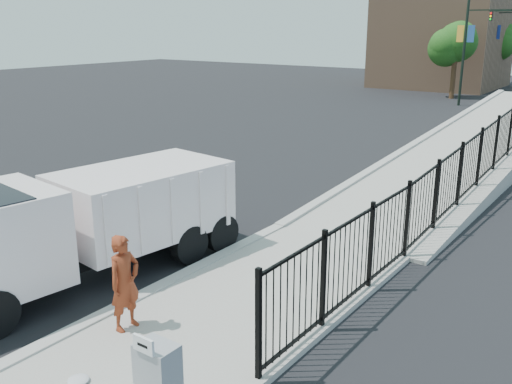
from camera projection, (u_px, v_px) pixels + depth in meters
The scene contains 14 objects.
ground at pixel (179, 282), 12.43m from camera, with size 120.00×120.00×0.00m, color black.
sidewalk at pixel (181, 348), 9.78m from camera, with size 3.55×12.00×0.12m, color #9E998E.
curb at pixel (107, 315), 10.85m from camera, with size 0.30×12.00×0.16m, color #ADAAA3.
ramp at pixel (480, 159), 23.73m from camera, with size 3.95×24.00×1.70m, color #9E998E.
iron_fence at pixel (494, 161), 19.56m from camera, with size 0.10×28.00×1.80m, color black.
truck at pixel (82, 221), 12.19m from camera, with size 3.14×7.31×2.42m.
worker at pixel (125, 283), 10.08m from camera, with size 0.65×0.42×1.77m, color maroon.
arrow_sign at pixel (144, 345), 7.24m from camera, with size 0.35×0.04×0.22m, color white.
debris at pixel (78, 380), 8.73m from camera, with size 0.34×0.34×0.08m, color silver.
light_pole_0 at pixel (470, 40), 38.12m from camera, with size 3.78×0.22×8.00m.
light_pole_2 at pixel (496, 38), 46.34m from camera, with size 3.77×0.22×8.00m.
tree_0 at pixel (456, 45), 42.07m from camera, with size 3.02×3.02×5.51m.
tree_2 at pixel (497, 41), 50.17m from camera, with size 3.07×3.07×5.54m.
building at pixel (442, 41), 50.66m from camera, with size 10.00×10.00×8.00m, color #8C664C.
Camera 1 is at (7.99, -8.27, 5.39)m, focal length 40.00 mm.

